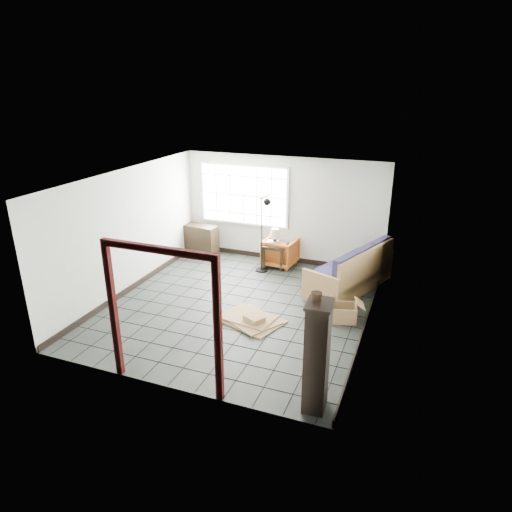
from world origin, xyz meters
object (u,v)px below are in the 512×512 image
at_px(side_table, 275,248).
at_px(futon_sofa, 352,273).
at_px(armchair, 280,251).
at_px(tall_shelf, 317,356).

bearing_deg(side_table, futon_sofa, -16.62).
height_order(armchair, tall_shelf, tall_shelf).
bearing_deg(armchair, tall_shelf, 118.79).
distance_m(armchair, tall_shelf, 5.25).
bearing_deg(armchair, futon_sofa, 163.50).
xyz_separation_m(futon_sofa, side_table, (-1.95, 0.58, 0.12)).
distance_m(futon_sofa, side_table, 2.04).
bearing_deg(futon_sofa, tall_shelf, -66.22).
distance_m(futon_sofa, armchair, 2.02).
distance_m(side_table, tall_shelf, 5.12).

